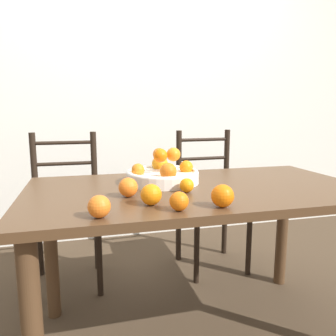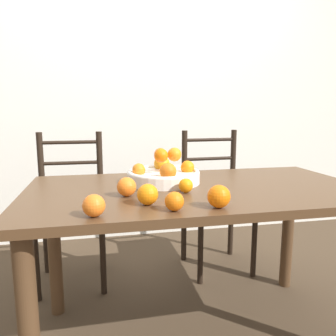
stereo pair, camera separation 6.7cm
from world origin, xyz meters
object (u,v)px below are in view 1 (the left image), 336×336
fruit_bowl (163,173)px  orange_loose_4 (99,207)px  chair_right (210,201)px  orange_loose_1 (179,201)px  orange_loose_2 (223,196)px  orange_loose_3 (187,185)px  chair_left (66,211)px  orange_loose_0 (151,195)px  orange_loose_5 (128,187)px

fruit_bowl → orange_loose_4: 0.57m
chair_right → orange_loose_1: bearing=-120.0°
chair_right → orange_loose_2: bearing=-112.5°
orange_loose_1 → orange_loose_2: (0.17, 0.00, 0.01)m
orange_loose_3 → chair_left: chair_left is taller
orange_loose_0 → chair_left: chair_left is taller
orange_loose_1 → orange_loose_3: 0.27m
chair_left → chair_right: size_ratio=1.00×
orange_loose_3 → orange_loose_5: (-0.25, -0.01, 0.01)m
orange_loose_2 → orange_loose_3: 0.25m
fruit_bowl → orange_loose_5: bearing=-131.7°
orange_loose_2 → orange_loose_3: bearing=103.5°
orange_loose_2 → chair_right: chair_right is taller
orange_loose_0 → orange_loose_1: bearing=-49.6°
orange_loose_2 → chair_left: chair_left is taller
chair_left → orange_loose_1: bearing=-66.9°
orange_loose_0 → orange_loose_1: (0.08, -0.09, -0.01)m
orange_loose_1 → orange_loose_2: 0.17m
orange_loose_2 → orange_loose_4: (-0.44, -0.01, -0.00)m
fruit_bowl → orange_loose_1: fruit_bowl is taller
orange_loose_3 → chair_right: chair_right is taller
orange_loose_1 → chair_right: size_ratio=0.07×
orange_loose_3 → orange_loose_4: orange_loose_4 is taller
orange_loose_1 → orange_loose_2: orange_loose_2 is taller
orange_loose_5 → chair_right: size_ratio=0.08×
orange_loose_3 → orange_loose_5: 0.25m
orange_loose_0 → orange_loose_5: same height
orange_loose_0 → orange_loose_5: (-0.07, 0.14, -0.00)m
orange_loose_2 → orange_loose_5: 0.39m
orange_loose_0 → orange_loose_3: orange_loose_0 is taller
orange_loose_1 → orange_loose_4: orange_loose_4 is taller
orange_loose_4 → chair_left: 1.11m
orange_loose_2 → orange_loose_4: orange_loose_2 is taller
fruit_bowl → chair_left: bearing=130.4°
orange_loose_3 → orange_loose_5: bearing=-177.8°
fruit_bowl → orange_loose_0: (-0.13, -0.37, -0.01)m
fruit_bowl → orange_loose_1: (-0.05, -0.46, -0.01)m
chair_left → orange_loose_4: bearing=-80.8°
orange_loose_0 → orange_loose_3: (0.19, 0.15, -0.01)m
orange_loose_0 → orange_loose_4: (-0.19, -0.10, -0.00)m
orange_loose_1 → orange_loose_4: (-0.27, -0.01, 0.00)m
orange_loose_3 → chair_right: bearing=61.3°
chair_right → orange_loose_5: bearing=-133.0°
orange_loose_3 → chair_left: bearing=124.5°
orange_loose_1 → orange_loose_5: bearing=121.8°
orange_loose_2 → orange_loose_5: (-0.31, 0.23, -0.00)m
orange_loose_1 → chair_right: bearing=62.5°
orange_loose_0 → orange_loose_3: size_ratio=1.29×
orange_loose_1 → orange_loose_4: size_ratio=0.91×
orange_loose_2 → orange_loose_5: orange_loose_2 is taller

